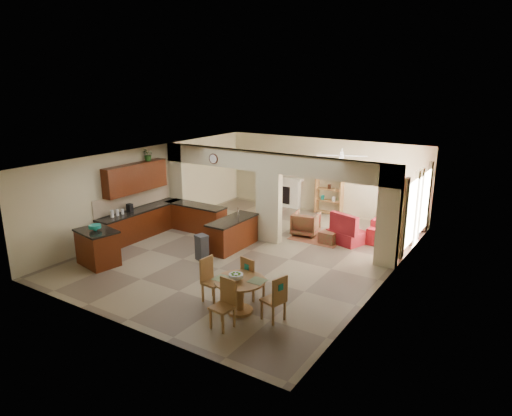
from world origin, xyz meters
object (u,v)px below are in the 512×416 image
Objects in this scene: armchair at (306,224)px; dining_table at (240,291)px; kitchen_island at (98,247)px; sofa at (397,226)px.

dining_table is at bearing 92.69° from armchair.
kitchen_island is at bearing 178.58° from dining_table.
sofa is (1.49, 6.76, -0.13)m from dining_table.
kitchen_island reaches higher than sofa.
kitchen_island is 0.49× the size of sofa.
armchair is (-1.10, 5.42, -0.13)m from dining_table.
dining_table is (4.77, -0.12, 0.01)m from kitchen_island.
kitchen_island is at bearing 46.47° from armchair.
dining_table reaches higher than armchair.
sofa is 3.12× the size of armchair.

